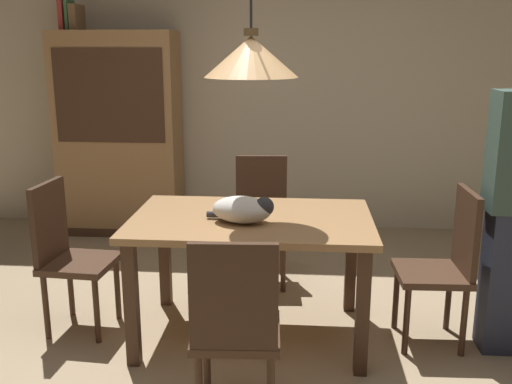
% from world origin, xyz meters
% --- Properties ---
extents(ground, '(10.00, 10.00, 0.00)m').
position_xyz_m(ground, '(0.00, 0.00, 0.00)').
color(ground, tan).
extents(back_wall, '(6.40, 0.10, 2.90)m').
position_xyz_m(back_wall, '(0.00, 2.65, 1.45)').
color(back_wall, beige).
rests_on(back_wall, ground).
extents(dining_table, '(1.40, 0.90, 0.75)m').
position_xyz_m(dining_table, '(-0.02, 0.36, 0.65)').
color(dining_table, '#A87A4C').
rests_on(dining_table, ground).
extents(chair_right_side, '(0.41, 0.41, 0.93)m').
position_xyz_m(chair_right_side, '(1.11, 0.36, 0.51)').
color(chair_right_side, '#472D1E').
rests_on(chair_right_side, ground).
extents(chair_far_back, '(0.42, 0.42, 0.93)m').
position_xyz_m(chair_far_back, '(-0.02, 1.23, 0.51)').
color(chair_far_back, '#472D1E').
rests_on(chair_far_back, ground).
extents(chair_left_side, '(0.43, 0.43, 0.93)m').
position_xyz_m(chair_left_side, '(-1.15, 0.36, 0.51)').
color(chair_left_side, '#472D1E').
rests_on(chair_left_side, ground).
extents(chair_near_front, '(0.42, 0.42, 0.93)m').
position_xyz_m(chair_near_front, '(-0.01, -0.52, 0.51)').
color(chair_near_front, '#472D1E').
rests_on(chair_near_front, ground).
extents(cat_sleeping, '(0.40, 0.28, 0.16)m').
position_xyz_m(cat_sleeping, '(-0.05, 0.24, 0.83)').
color(cat_sleeping, silver).
rests_on(cat_sleeping, dining_table).
extents(pendant_lamp, '(0.52, 0.52, 1.30)m').
position_xyz_m(pendant_lamp, '(-0.02, 0.36, 1.66)').
color(pendant_lamp, '#E0A86B').
extents(hutch_bookcase, '(1.12, 0.45, 1.85)m').
position_xyz_m(hutch_bookcase, '(-1.41, 2.32, 0.89)').
color(hutch_bookcase, '#A87A4C').
rests_on(hutch_bookcase, ground).
extents(book_red_tall, '(0.04, 0.22, 0.28)m').
position_xyz_m(book_red_tall, '(-1.84, 2.32, 1.99)').
color(book_red_tall, '#B73833').
rests_on(book_red_tall, hutch_bookcase).
extents(book_green_slim, '(0.03, 0.20, 0.26)m').
position_xyz_m(book_green_slim, '(-1.79, 2.32, 1.98)').
color(book_green_slim, '#427A4C').
rests_on(book_green_slim, hutch_bookcase).
extents(book_brown_thick, '(0.06, 0.24, 0.22)m').
position_xyz_m(book_brown_thick, '(-1.73, 2.32, 1.96)').
color(book_brown_thick, brown).
rests_on(book_brown_thick, hutch_bookcase).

